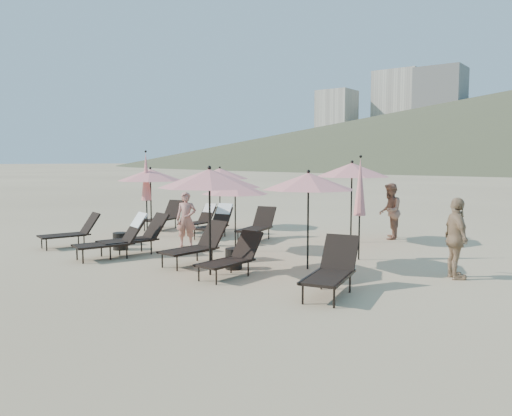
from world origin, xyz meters
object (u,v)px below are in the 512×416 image
Objects in this scene: umbrella_closed_0 at (360,187)px; lounger_7 at (200,218)px; umbrella_open_2 at (308,181)px; umbrella_open_3 at (220,174)px; lounger_3 at (196,245)px; lounger_9 at (257,225)px; beachgoer_a at (186,219)px; lounger_2 at (117,237)px; umbrella_open_5 at (209,178)px; side_table_0 at (120,241)px; lounger_0 at (72,231)px; beachgoer_c at (456,238)px; umbrella_open_0 at (150,175)px; lounger_8 at (216,221)px; lounger_1 at (136,236)px; umbrella_open_1 at (235,188)px; umbrella_closed_1 at (146,177)px; beachgoer_b at (390,211)px; lounger_6 at (165,216)px; side_table_1 at (234,259)px; umbrella_open_4 at (352,170)px; lounger_4 at (232,257)px; lounger_5 at (332,269)px.

lounger_7 is at bearing 168.90° from umbrella_closed_0.
umbrella_open_2 is 1.00× the size of umbrella_open_3.
lounger_3 is at bearing -155.08° from umbrella_open_2.
beachgoer_a is at bearing -125.53° from lounger_9.
lounger_2 is 0.84× the size of umbrella_open_3.
side_table_0 is at bearing 169.10° from umbrella_open_5.
lounger_0 is 10.43m from beachgoer_c.
umbrella_open_2 is at bearing -10.13° from umbrella_open_0.
side_table_0 is at bearing -161.81° from beachgoer_a.
beachgoer_a reaches higher than side_table_0.
umbrella_closed_0 is at bearing -17.97° from lounger_8.
umbrella_open_5 is (5.67, -0.24, 1.68)m from lounger_0.
lounger_1 is 2.96m from umbrella_open_1.
umbrella_open_0 is 0.28m from umbrella_closed_1.
umbrella_closed_0 is at bearing -7.34° from beachgoer_b.
lounger_6 is 4.33m from lounger_9.
umbrella_closed_1 is at bearing 171.87° from umbrella_open_2.
umbrella_open_3 is 7.17m from umbrella_closed_0.
umbrella_open_0 is 6.15m from side_table_1.
umbrella_open_4 is at bearing 61.24° from umbrella_open_1.
lounger_1 is at bearing -10.88° from side_table_0.
lounger_1 is at bearing 108.99° from lounger_2.
umbrella_open_0 reaches higher than lounger_7.
side_table_1 is (6.45, -3.78, -0.24)m from lounger_6.
lounger_8 is at bearing -158.17° from umbrella_open_4.
umbrella_open_5 is 4.01m from umbrella_closed_0.
lounger_4 reaches higher than side_table_0.
lounger_5 is 1.07× the size of lounger_8.
umbrella_open_5 is at bearing 170.82° from lounger_5.
beachgoer_a is (-4.45, 0.50, -1.24)m from umbrella_open_2.
lounger_2 reaches higher than side_table_1.
umbrella_open_4 reaches higher than lounger_4.
umbrella_open_0 is at bearing -67.16° from lounger_6.
lounger_0 is 3.69× the size of side_table_0.
beachgoer_a is at bearing 147.63° from lounger_5.
lounger_6 is at bearing 144.65° from umbrella_open_5.
lounger_0 reaches higher than side_table_0.
umbrella_open_4 reaches higher than umbrella_open_3.
lounger_1 is 8.00m from beachgoer_c.
lounger_4 is 0.91× the size of beachgoer_b.
lounger_1 is 0.85× the size of umbrella_open_3.
lounger_5 is at bearing -47.03° from umbrella_open_2.
lounger_3 is 5.93m from beachgoer_c.
lounger_7 is at bearing 146.62° from umbrella_open_1.
lounger_0 is at bearing -178.55° from lounger_4.
umbrella_open_5 is at bearing -91.76° from side_table_1.
umbrella_closed_0 reaches higher than side_table_0.
umbrella_open_5 reaches higher than lounger_0.
lounger_6 is (-9.34, 4.37, -0.01)m from lounger_5.
beachgoer_c reaches higher than lounger_2.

